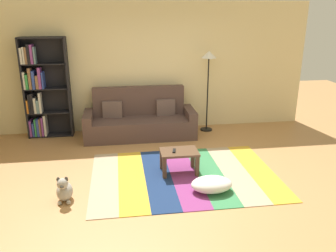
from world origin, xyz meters
TOP-DOWN VIEW (x-y plane):
  - ground_plane at (0.00, 0.00)m, footprint 14.00×14.00m
  - back_wall at (0.00, 2.55)m, footprint 6.80×0.10m
  - rug at (0.25, 0.06)m, footprint 2.94×2.10m
  - couch at (-0.32, 2.02)m, footprint 2.26×0.80m
  - bookshelf at (-2.28, 2.31)m, footprint 0.90×0.28m
  - coffee_table at (0.19, 0.19)m, footprint 0.60×0.42m
  - pouf at (0.55, -0.49)m, footprint 0.60×0.41m
  - dog at (-1.54, -0.44)m, footprint 0.22×0.35m
  - standing_lamp at (1.15, 2.17)m, footprint 0.32×0.32m
  - tv_remote at (0.10, 0.18)m, footprint 0.08×0.16m

SIDE VIEW (x-z plane):
  - ground_plane at x=0.00m, z-range 0.00..0.00m
  - rug at x=0.25m, z-range 0.00..0.01m
  - pouf at x=0.55m, z-range 0.01..0.23m
  - dog at x=-1.54m, z-range -0.04..0.36m
  - coffee_table at x=0.19m, z-range 0.11..0.49m
  - couch at x=-0.32m, z-range -0.16..0.84m
  - tv_remote at x=0.10m, z-range 0.38..0.40m
  - bookshelf at x=-2.28m, z-range -0.04..1.98m
  - back_wall at x=0.00m, z-range 0.00..2.70m
  - standing_lamp at x=1.15m, z-range 0.57..2.29m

